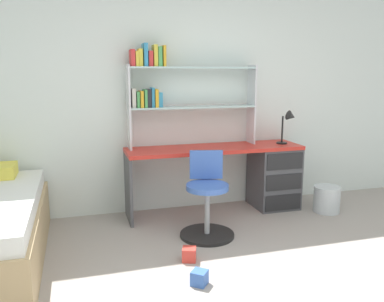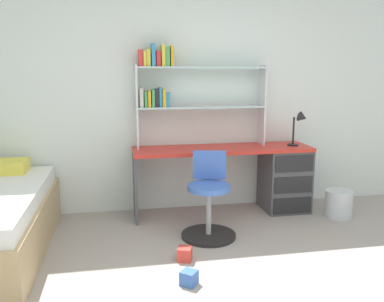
{
  "view_description": "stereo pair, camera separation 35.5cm",
  "coord_description": "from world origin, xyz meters",
  "px_view_note": "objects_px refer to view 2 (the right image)",
  "views": [
    {
      "loc": [
        -1.21,
        -1.84,
        1.55
      ],
      "look_at": [
        -0.23,
        1.51,
        0.86
      ],
      "focal_mm": 37.68,
      "sensor_mm": 36.0,
      "label": 1
    },
    {
      "loc": [
        -0.86,
        -1.93,
        1.55
      ],
      "look_at": [
        -0.23,
        1.51,
        0.86
      ],
      "focal_mm": 37.68,
      "sensor_mm": 36.0,
      "label": 2
    }
  ],
  "objects_px": {
    "bookshelf_hutch": "(181,87)",
    "toy_block_blue_1": "(189,278)",
    "swivel_chair": "(209,204)",
    "toy_block_red_2": "(185,254)",
    "desk_lamp": "(300,123)",
    "waste_bin": "(339,204)",
    "desk": "(267,174)"
  },
  "relations": [
    {
      "from": "bookshelf_hutch",
      "to": "toy_block_blue_1",
      "type": "height_order",
      "value": "bookshelf_hutch"
    },
    {
      "from": "swivel_chair",
      "to": "toy_block_blue_1",
      "type": "xyz_separation_m",
      "value": [
        -0.34,
        -0.87,
        -0.27
      ]
    },
    {
      "from": "bookshelf_hutch",
      "to": "swivel_chair",
      "type": "relative_size",
      "value": 1.75
    },
    {
      "from": "toy_block_red_2",
      "to": "bookshelf_hutch",
      "type": "bearing_deg",
      "value": 82.41
    },
    {
      "from": "desk_lamp",
      "to": "waste_bin",
      "type": "relative_size",
      "value": 1.31
    },
    {
      "from": "toy_block_blue_1",
      "to": "desk_lamp",
      "type": "bearing_deg",
      "value": 43.31
    },
    {
      "from": "bookshelf_hutch",
      "to": "toy_block_red_2",
      "type": "height_order",
      "value": "bookshelf_hutch"
    },
    {
      "from": "toy_block_red_2",
      "to": "desk_lamp",
      "type": "bearing_deg",
      "value": 34.78
    },
    {
      "from": "desk",
      "to": "desk_lamp",
      "type": "distance_m",
      "value": 0.67
    },
    {
      "from": "bookshelf_hutch",
      "to": "desk",
      "type": "bearing_deg",
      "value": -7.96
    },
    {
      "from": "bookshelf_hutch",
      "to": "waste_bin",
      "type": "relative_size",
      "value": 4.84
    },
    {
      "from": "waste_bin",
      "to": "toy_block_red_2",
      "type": "distance_m",
      "value": 1.96
    },
    {
      "from": "desk",
      "to": "waste_bin",
      "type": "height_order",
      "value": "desk"
    },
    {
      "from": "toy_block_red_2",
      "to": "desk",
      "type": "bearing_deg",
      "value": 43.79
    },
    {
      "from": "bookshelf_hutch",
      "to": "toy_block_red_2",
      "type": "xyz_separation_m",
      "value": [
        -0.16,
        -1.21,
        -1.34
      ]
    },
    {
      "from": "waste_bin",
      "to": "bookshelf_hutch",
      "type": "bearing_deg",
      "value": 163.76
    },
    {
      "from": "waste_bin",
      "to": "toy_block_red_2",
      "type": "bearing_deg",
      "value": -158.21
    },
    {
      "from": "waste_bin",
      "to": "toy_block_red_2",
      "type": "xyz_separation_m",
      "value": [
        -1.81,
        -0.73,
        -0.09
      ]
    },
    {
      "from": "bookshelf_hutch",
      "to": "desk_lamp",
      "type": "relative_size",
      "value": 3.68
    },
    {
      "from": "desk_lamp",
      "to": "toy_block_blue_1",
      "type": "relative_size",
      "value": 3.52
    },
    {
      "from": "bookshelf_hutch",
      "to": "desk_lamp",
      "type": "distance_m",
      "value": 1.37
    },
    {
      "from": "desk_lamp",
      "to": "toy_block_blue_1",
      "type": "distance_m",
      "value": 2.26
    },
    {
      "from": "desk_lamp",
      "to": "swivel_chair",
      "type": "xyz_separation_m",
      "value": [
        -1.15,
        -0.54,
        -0.68
      ]
    },
    {
      "from": "desk_lamp",
      "to": "waste_bin",
      "type": "distance_m",
      "value": 0.97
    },
    {
      "from": "waste_bin",
      "to": "toy_block_blue_1",
      "type": "distance_m",
      "value": 2.16
    },
    {
      "from": "swivel_chair",
      "to": "toy_block_blue_1",
      "type": "height_order",
      "value": "swivel_chair"
    },
    {
      "from": "swivel_chair",
      "to": "waste_bin",
      "type": "relative_size",
      "value": 2.76
    },
    {
      "from": "bookshelf_hutch",
      "to": "toy_block_blue_1",
      "type": "relative_size",
      "value": 12.98
    },
    {
      "from": "swivel_chair",
      "to": "waste_bin",
      "type": "distance_m",
      "value": 1.53
    },
    {
      "from": "desk_lamp",
      "to": "waste_bin",
      "type": "xyz_separation_m",
      "value": [
        0.35,
        -0.29,
        -0.85
      ]
    },
    {
      "from": "swivel_chair",
      "to": "toy_block_blue_1",
      "type": "relative_size",
      "value": 7.4
    },
    {
      "from": "desk",
      "to": "desk_lamp",
      "type": "bearing_deg",
      "value": -9.89
    }
  ]
}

